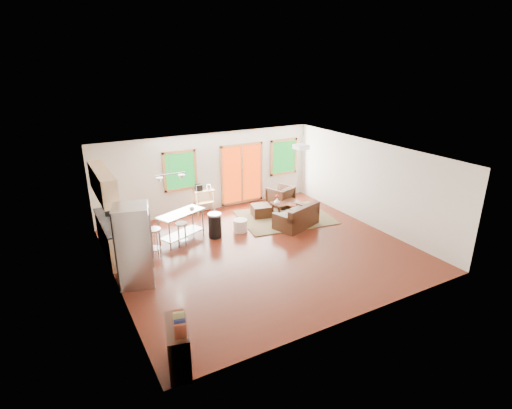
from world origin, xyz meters
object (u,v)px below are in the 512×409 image
island (181,222)px  loveseat (297,218)px  refrigerator (134,246)px  armchair (280,195)px  kitchen_cart (203,193)px  coffee_table (286,203)px  rug (285,217)px  ottoman (261,211)px

island → loveseat: bearing=-12.1°
refrigerator → island: refrigerator is taller
armchair → kitchen_cart: size_ratio=0.79×
coffee_table → refrigerator: size_ratio=0.50×
rug → loveseat: loveseat is taller
armchair → island: 4.07m
island → kitchen_cart: kitchen_cart is taller
rug → island: (-3.48, -0.08, 0.58)m
coffee_table → refrigerator: bearing=-158.7°
island → kitchen_cart: 2.25m
refrigerator → coffee_table: bearing=36.7°
refrigerator → rug: bearing=33.8°
rug → armchair: armchair is taller
loveseat → refrigerator: refrigerator is taller
rug → kitchen_cart: 2.79m
ottoman → refrigerator: refrigerator is taller
rug → kitchen_cart: kitchen_cart is taller
rug → coffee_table: size_ratio=3.05×
armchair → kitchen_cart: bearing=-35.2°
refrigerator → island: bearing=60.3°
loveseat → kitchen_cart: bearing=111.0°
refrigerator → armchair: bearing=41.4°
island → coffee_table: bearing=7.1°
rug → coffee_table: 0.57m
kitchen_cart → ottoman: bearing=-39.6°
armchair → refrigerator: (-5.55, -2.70, 0.55)m
island → rug: bearing=1.2°
ottoman → island: bearing=-169.2°
rug → refrigerator: (-5.11, -1.70, 0.93)m
coffee_table → refrigerator: (-5.38, -2.09, 0.62)m
ottoman → rug: bearing=-37.2°
kitchen_cart → refrigerator: bearing=-131.4°
loveseat → refrigerator: 5.14m
armchair → ottoman: (-1.06, -0.53, -0.20)m
island → refrigerator: bearing=-135.1°
armchair → ottoman: size_ratio=1.37×
coffee_table → island: 3.79m
loveseat → island: 3.48m
rug → kitchen_cart: size_ratio=2.87×
ottoman → kitchen_cart: size_ratio=0.58×
loveseat → coffee_table: 1.25m
loveseat → coffee_table: size_ratio=1.65×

